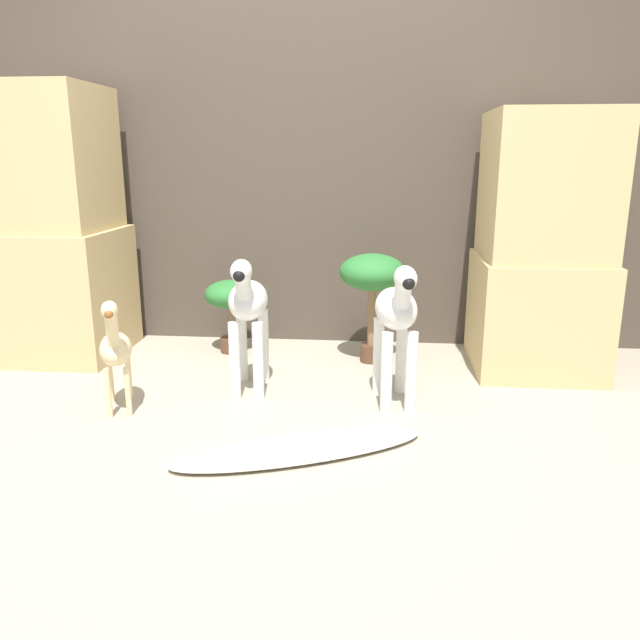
{
  "coord_description": "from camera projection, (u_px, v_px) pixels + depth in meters",
  "views": [
    {
      "loc": [
        0.5,
        -2.59,
        1.18
      ],
      "look_at": [
        0.22,
        0.36,
        0.39
      ],
      "focal_mm": 35.0,
      "sensor_mm": 36.0,
      "label": 1
    }
  ],
  "objects": [
    {
      "name": "potted_palm_back",
      "position": [
        231.0,
        300.0,
        3.79
      ],
      "size": [
        0.31,
        0.31,
        0.45
      ],
      "color": "#513323",
      "rests_on": "ground_plane"
    },
    {
      "name": "potted_palm_front",
      "position": [
        372.0,
        277.0,
        3.56
      ],
      "size": [
        0.38,
        0.38,
        0.64
      ],
      "color": "#513323",
      "rests_on": "ground_plane"
    },
    {
      "name": "wall_back",
      "position": [
        301.0,
        168.0,
        3.88
      ],
      "size": [
        6.4,
        0.08,
        2.2
      ],
      "color": "#473D33",
      "rests_on": "ground_plane"
    },
    {
      "name": "rock_pillar_right",
      "position": [
        541.0,
        249.0,
        3.41
      ],
      "size": [
        0.67,
        0.69,
        1.41
      ],
      "color": "tan",
      "rests_on": "ground_plane"
    },
    {
      "name": "giraffe_figurine",
      "position": [
        115.0,
        347.0,
        2.9
      ],
      "size": [
        0.24,
        0.42,
        0.57
      ],
      "color": "beige",
      "rests_on": "ground_plane"
    },
    {
      "name": "rock_pillar_left",
      "position": [
        57.0,
        233.0,
        3.65
      ],
      "size": [
        0.67,
        0.69,
        1.56
      ],
      "color": "tan",
      "rests_on": "ground_plane"
    },
    {
      "name": "zebra_left",
      "position": [
        248.0,
        309.0,
        3.11
      ],
      "size": [
        0.22,
        0.5,
        0.71
      ],
      "color": "silver",
      "rests_on": "ground_plane"
    },
    {
      "name": "ground_plane",
      "position": [
        265.0,
        422.0,
        2.84
      ],
      "size": [
        14.0,
        14.0,
        0.0
      ],
      "primitive_type": "plane",
      "color": "#9E937F"
    },
    {
      "name": "zebra_right",
      "position": [
        397.0,
        317.0,
        2.94
      ],
      "size": [
        0.25,
        0.51,
        0.71
      ],
      "color": "silver",
      "rests_on": "ground_plane"
    },
    {
      "name": "surfboard",
      "position": [
        298.0,
        448.0,
        2.54
      ],
      "size": [
        1.08,
        0.67,
        0.09
      ],
      "color": "silver",
      "rests_on": "ground_plane"
    }
  ]
}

